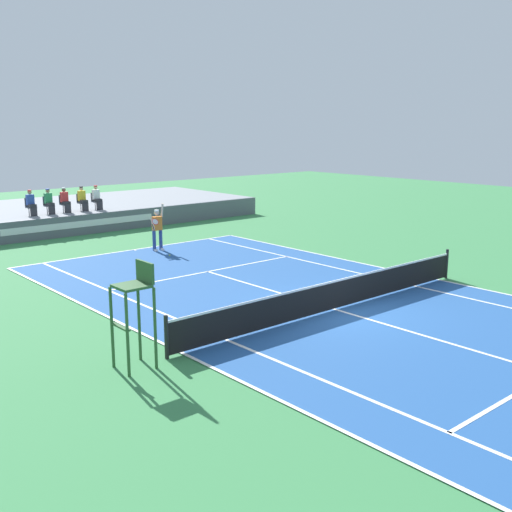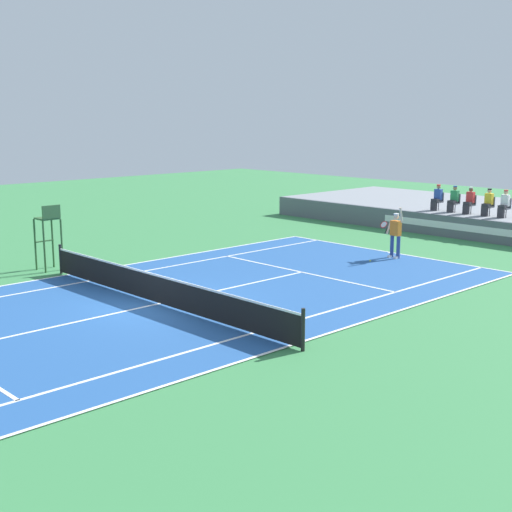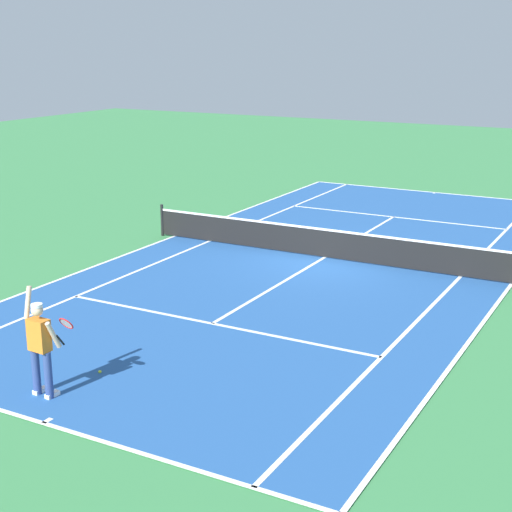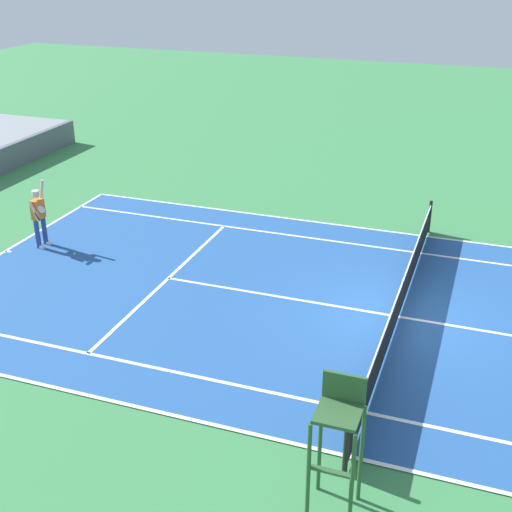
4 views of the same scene
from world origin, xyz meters
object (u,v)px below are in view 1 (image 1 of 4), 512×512
at_px(spectator_seated_3, 82,199).
at_px(umpire_chair, 135,302).
at_px(spectator_seated_2, 65,200).
at_px(tennis_ball, 170,255).
at_px(spectator_seated_1, 49,202).
at_px(spectator_seated_4, 97,198).
at_px(tennis_player, 157,229).
at_px(spectator_seated_0, 31,203).

distance_m(spectator_seated_3, umpire_chair, 19.82).
relative_size(spectator_seated_2, tennis_ball, 18.60).
distance_m(tennis_ball, umpire_chair, 12.27).
distance_m(spectator_seated_1, umpire_chair, 19.21).
bearing_deg(spectator_seated_4, spectator_seated_2, 180.00).
relative_size(spectator_seated_2, spectator_seated_3, 1.00).
bearing_deg(tennis_player, spectator_seated_3, 89.83).
relative_size(spectator_seated_2, tennis_player, 0.61).
bearing_deg(spectator_seated_0, spectator_seated_3, 0.00).
height_order(tennis_ball, umpire_chair, umpire_chair).
bearing_deg(spectator_seated_4, spectator_seated_0, 180.00).
xyz_separation_m(spectator_seated_4, tennis_ball, (-1.07, -8.56, -1.60)).
xyz_separation_m(spectator_seated_2, tennis_ball, (0.70, -8.56, -1.60)).
xyz_separation_m(spectator_seated_4, tennis_player, (-0.84, -7.28, -0.64)).
distance_m(spectator_seated_3, tennis_player, 7.31).
xyz_separation_m(spectator_seated_0, tennis_player, (2.70, -7.28, -0.64)).
distance_m(spectator_seated_0, tennis_ball, 9.05).
distance_m(spectator_seated_1, tennis_ball, 8.85).
height_order(spectator_seated_1, spectator_seated_2, same).
relative_size(spectator_seated_4, tennis_ball, 18.60).
bearing_deg(spectator_seated_3, tennis_ball, -91.68).
distance_m(spectator_seated_0, spectator_seated_2, 1.76).
bearing_deg(spectator_seated_1, tennis_player, -76.26).
relative_size(spectator_seated_2, spectator_seated_4, 1.00).
distance_m(spectator_seated_4, tennis_player, 7.36).
height_order(spectator_seated_2, tennis_player, spectator_seated_2).
xyz_separation_m(spectator_seated_1, spectator_seated_4, (2.62, 0.00, 0.00)).
xyz_separation_m(spectator_seated_1, spectator_seated_2, (0.85, 0.00, 0.00)).
relative_size(spectator_seated_0, umpire_chair, 0.52).
bearing_deg(tennis_ball, spectator_seated_2, 94.70).
bearing_deg(spectator_seated_4, tennis_player, -96.55).
xyz_separation_m(spectator_seated_1, spectator_seated_3, (1.80, 0.00, 0.00)).
bearing_deg(spectator_seated_0, tennis_ball, -73.93).
relative_size(spectator_seated_3, tennis_ball, 18.60).
bearing_deg(tennis_ball, spectator_seated_3, 88.32).
xyz_separation_m(tennis_ball, umpire_chair, (-7.24, -9.79, 1.52)).
xyz_separation_m(tennis_player, tennis_ball, (-0.23, -1.28, -0.96)).
relative_size(spectator_seated_1, spectator_seated_3, 1.00).
xyz_separation_m(spectator_seated_0, spectator_seated_1, (0.92, 0.00, 0.00)).
height_order(spectator_seated_3, tennis_ball, spectator_seated_3).
relative_size(spectator_seated_0, tennis_player, 0.61).
relative_size(spectator_seated_1, tennis_ball, 18.60).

